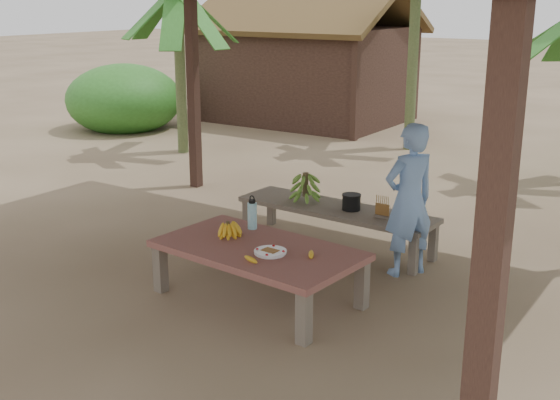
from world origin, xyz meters
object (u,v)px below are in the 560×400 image
Objects in this scene: ripe_banana_bunch at (228,228)px; woman at (409,200)px; water_flask at (252,215)px; work_table at (258,254)px; plate at (270,252)px; cooking_pot at (351,202)px; bench at (336,212)px.

ripe_banana_bunch is 1.75m from woman.
work_table is at bearing -48.37° from water_flask.
woman reaches higher than work_table.
work_table is 6.67× the size of plate.
ripe_banana_bunch is (-0.40, 0.09, 0.14)m from work_table.
water_flask is at bearing -108.81° from cooking_pot.
woman is (0.77, -0.28, 0.22)m from cooking_pot.
woman is at bearing -20.24° from cooking_pot.
cooking_pot is at bearing -79.91° from woman.
water_flask is (-0.34, 0.38, 0.20)m from work_table.
plate is (0.19, -0.09, 0.08)m from work_table.
ripe_banana_bunch reaches higher than plate.
plate is 0.86× the size of water_flask.
water_flask is (-0.53, 0.47, 0.12)m from plate.
work_table is at bearing -2.46° from woman.
cooking_pot reaches higher than work_table.
woman reaches higher than bench.
water_flask reaches higher than work_table.
ripe_banana_bunch is at bearing -99.04° from bench.
plate is at bearing -77.76° from bench.
work_table is at bearing 154.86° from plate.
bench is at bearing 78.92° from ripe_banana_bunch.
ripe_banana_bunch reaches higher than cooking_pot.
bench is (-0.11, 1.58, -0.04)m from work_table.
bench is 7.89× the size of plate.
work_table is 1.26× the size of woman.
plate is 0.72m from water_flask.
water_flask is 1.28m from cooking_pot.
cooking_pot is at bearing 92.08° from work_table.
plate is 1.68m from cooking_pot.
ripe_banana_bunch is 0.89× the size of plate.
water_flask is (-0.23, -1.20, 0.24)m from bench.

